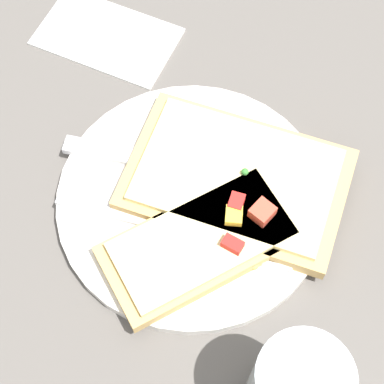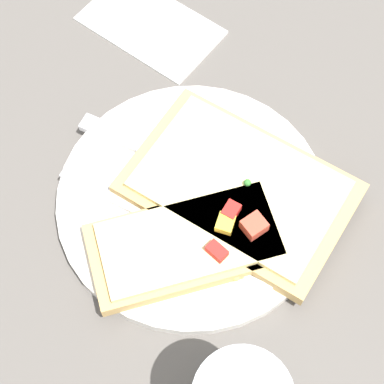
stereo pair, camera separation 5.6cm
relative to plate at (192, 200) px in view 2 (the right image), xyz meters
The scene contains 8 objects.
ground_plane 0.01m from the plate, ahead, with size 4.00×4.00×0.00m, color #56514C.
plate is the anchor object (origin of this frame).
fork 0.03m from the plate, 107.47° to the left, with size 0.21×0.05×0.01m.
knife 0.05m from the plate, 18.40° to the right, with size 0.19×0.06×0.01m.
pizza_slice_main 0.04m from the plate, 137.18° to the right, with size 0.20×0.14×0.03m.
pizza_slice_corner 0.05m from the plate, 125.39° to the left, with size 0.16×0.18×0.03m.
crumb_scatter 0.02m from the plate, 149.50° to the left, with size 0.08×0.06×0.01m.
napkin 0.21m from the plate, 40.76° to the right, with size 0.14×0.08×0.01m.
Camera 2 is at (-0.15, 0.20, 0.52)m, focal length 60.00 mm.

